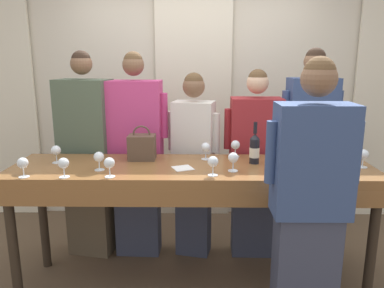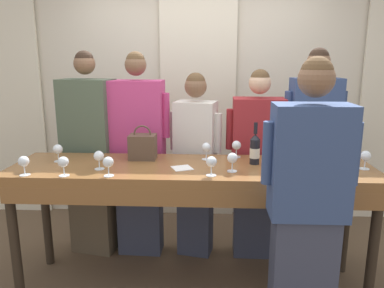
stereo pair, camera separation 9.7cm
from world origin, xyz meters
name	(u,v)px [view 1 (the left image)]	position (x,y,z in m)	size (l,w,h in m)	color
ground_plane	(192,284)	(0.00, 0.00, 0.00)	(18.00, 18.00, 0.00)	brown
wall_back	(194,92)	(0.00, 1.48, 1.40)	(12.00, 0.06, 2.80)	beige
curtain_panel_center	(194,98)	(0.00, 1.41, 1.34)	(0.81, 0.03, 2.69)	#EFE5C6
tasting_bar	(192,179)	(0.00, -0.02, 0.89)	(2.68, 0.68, 0.99)	brown
wine_bottle	(255,149)	(0.47, 0.07, 1.10)	(0.08, 0.08, 0.32)	black
handbag	(142,147)	(-0.39, 0.18, 1.09)	(0.21, 0.16, 0.27)	brown
wine_glass_front_left	(63,164)	(-0.85, -0.28, 1.08)	(0.07, 0.07, 0.13)	white
wine_glass_front_mid	(23,164)	(-1.12, -0.28, 1.08)	(0.07, 0.07, 0.13)	white
wine_glass_front_right	(206,148)	(0.11, 0.18, 1.08)	(0.07, 0.07, 0.13)	white
wine_glass_center_left	(363,155)	(1.25, -0.02, 1.08)	(0.07, 0.07, 0.13)	white
wine_glass_center_mid	(233,158)	(0.29, -0.13, 1.08)	(0.07, 0.07, 0.13)	white
wine_glass_center_right	(235,146)	(0.35, 0.27, 1.08)	(0.07, 0.07, 0.13)	white
wine_glass_back_left	(213,162)	(0.15, -0.23, 1.08)	(0.07, 0.07, 0.13)	white
wine_glass_back_mid	(109,164)	(-0.55, -0.27, 1.08)	(0.07, 0.07, 0.13)	white
wine_glass_back_right	(317,150)	(0.95, 0.11, 1.08)	(0.07, 0.07, 0.13)	white
wine_glass_near_host	(99,157)	(-0.66, -0.12, 1.08)	(0.07, 0.07, 0.13)	white
wine_glass_by_bottle	(56,151)	(-1.03, 0.07, 1.08)	(0.07, 0.07, 0.13)	white
wine_glass_by_handbag	(288,149)	(0.75, 0.16, 1.08)	(0.07, 0.07, 0.13)	white
napkin	(183,168)	(-0.07, -0.07, 0.99)	(0.18, 0.18, 0.00)	white
guest_olive_jacket	(87,156)	(-0.93, 0.52, 0.92)	(0.57, 0.35, 1.83)	brown
guest_pink_top	(136,156)	(-0.50, 0.52, 0.92)	(0.57, 0.27, 1.82)	#383D51
guest_cream_sweater	(194,164)	(0.01, 0.52, 0.85)	(0.46, 0.31, 1.65)	#383D51
guest_striped_shirt	(254,165)	(0.55, 0.52, 0.84)	(0.55, 0.27, 1.68)	#383D51
guest_navy_coat	(309,153)	(1.02, 0.52, 0.96)	(0.53, 0.23, 1.85)	#28282D
host_pouring	(309,205)	(0.71, -0.55, 0.91)	(0.56, 0.24, 1.78)	#383D51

